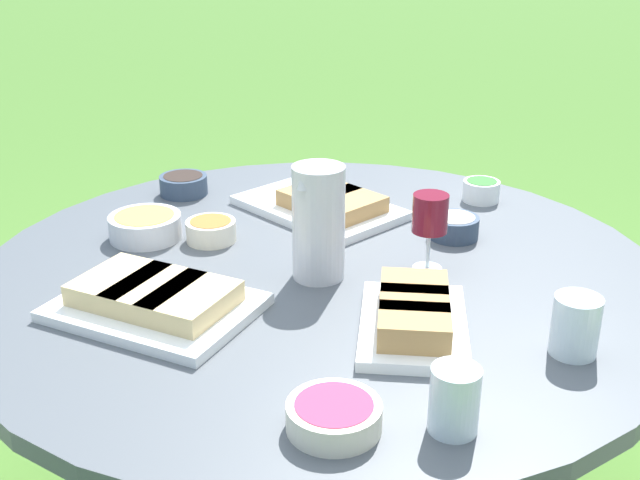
# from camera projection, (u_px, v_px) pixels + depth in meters

# --- Properties ---
(dining_table) EXTENTS (1.41, 1.41, 0.73)m
(dining_table) POSITION_uv_depth(u_px,v_px,m) (320.00, 310.00, 1.68)
(dining_table) COLOR #4C4C51
(dining_table) RESTS_ON ground_plane
(water_pitcher) EXTENTS (0.11, 0.10, 0.23)m
(water_pitcher) POSITION_uv_depth(u_px,v_px,m) (318.00, 223.00, 1.56)
(water_pitcher) COLOR silver
(water_pitcher) RESTS_ON dining_table
(wine_glass) EXTENTS (0.07, 0.07, 0.16)m
(wine_glass) POSITION_uv_depth(u_px,v_px,m) (430.00, 217.00, 1.58)
(wine_glass) COLOR silver
(wine_glass) RESTS_ON dining_table
(platter_bread_main) EXTENTS (0.33, 0.40, 0.06)m
(platter_bread_main) POSITION_uv_depth(u_px,v_px,m) (155.00, 299.00, 1.45)
(platter_bread_main) COLOR white
(platter_bread_main) RESTS_ON dining_table
(platter_charcuterie) EXTENTS (0.34, 0.31, 0.07)m
(platter_charcuterie) POSITION_uv_depth(u_px,v_px,m) (414.00, 315.00, 1.39)
(platter_charcuterie) COLOR white
(platter_charcuterie) RESTS_ON dining_table
(platter_sandwich_side) EXTENTS (0.30, 0.41, 0.06)m
(platter_sandwich_side) POSITION_uv_depth(u_px,v_px,m) (325.00, 205.00, 1.91)
(platter_sandwich_side) COLOR white
(platter_sandwich_side) RESTS_ON dining_table
(bowl_fries) EXTENTS (0.16, 0.16, 0.05)m
(bowl_fries) POSITION_uv_depth(u_px,v_px,m) (145.00, 225.00, 1.77)
(bowl_fries) COLOR silver
(bowl_fries) RESTS_ON dining_table
(bowl_salad) EXTENTS (0.09, 0.09, 0.05)m
(bowl_salad) POSITION_uv_depth(u_px,v_px,m) (481.00, 190.00, 1.99)
(bowl_salad) COLOR white
(bowl_salad) RESTS_ON dining_table
(bowl_olives) EXTENTS (0.12, 0.12, 0.05)m
(bowl_olives) POSITION_uv_depth(u_px,v_px,m) (184.00, 184.00, 2.03)
(bowl_olives) COLOR #334256
(bowl_olives) RESTS_ON dining_table
(bowl_dip_red) EXTENTS (0.14, 0.14, 0.04)m
(bowl_dip_red) POSITION_uv_depth(u_px,v_px,m) (334.00, 415.00, 1.13)
(bowl_dip_red) COLOR beige
(bowl_dip_red) RESTS_ON dining_table
(bowl_dip_cream) EXTENTS (0.11, 0.11, 0.05)m
(bowl_dip_cream) POSITION_uv_depth(u_px,v_px,m) (454.00, 226.00, 1.77)
(bowl_dip_cream) COLOR #334256
(bowl_dip_cream) RESTS_ON dining_table
(bowl_roasted_veg) EXTENTS (0.11, 0.11, 0.05)m
(bowl_roasted_veg) POSITION_uv_depth(u_px,v_px,m) (211.00, 230.00, 1.76)
(bowl_roasted_veg) COLOR beige
(bowl_roasted_veg) RESTS_ON dining_table
(cup_water_near) EXTENTS (0.07, 0.07, 0.10)m
(cup_water_near) POSITION_uv_depth(u_px,v_px,m) (454.00, 400.00, 1.12)
(cup_water_near) COLOR silver
(cup_water_near) RESTS_ON dining_table
(cup_water_far) EXTENTS (0.08, 0.08, 0.10)m
(cup_water_far) POSITION_uv_depth(u_px,v_px,m) (576.00, 325.00, 1.31)
(cup_water_far) COLOR silver
(cup_water_far) RESTS_ON dining_table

